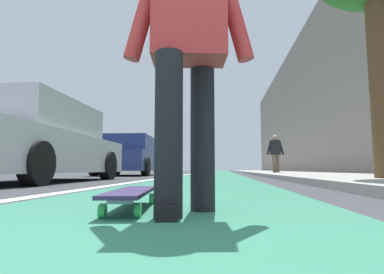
# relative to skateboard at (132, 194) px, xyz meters

# --- Properties ---
(ground_plane) EXTENTS (80.00, 80.00, 0.00)m
(ground_plane) POSITION_rel_skateboard_xyz_m (8.63, -0.16, -0.09)
(ground_plane) COLOR #38383D
(bike_lane_paint) EXTENTS (56.00, 2.16, 0.00)m
(bike_lane_paint) POSITION_rel_skateboard_xyz_m (22.63, -0.16, -0.09)
(bike_lane_paint) COLOR #2D7256
(bike_lane_paint) RESTS_ON ground
(lane_stripe_white) EXTENTS (52.00, 0.16, 0.01)m
(lane_stripe_white) POSITION_rel_skateboard_xyz_m (18.63, 1.07, -0.09)
(lane_stripe_white) COLOR silver
(lane_stripe_white) RESTS_ON ground
(sidewalk_curb) EXTENTS (52.00, 3.20, 0.10)m
(sidewalk_curb) POSITION_rel_skateboard_xyz_m (16.63, -3.35, -0.04)
(sidewalk_curb) COLOR #9E9B93
(sidewalk_curb) RESTS_ON ground
(building_facade) EXTENTS (40.00, 1.20, 9.29)m
(building_facade) POSITION_rel_skateboard_xyz_m (20.63, -6.35, 4.55)
(building_facade) COLOR gray
(building_facade) RESTS_ON ground
(skateboard) EXTENTS (0.86, 0.29, 0.11)m
(skateboard) POSITION_rel_skateboard_xyz_m (0.00, 0.00, 0.00)
(skateboard) COLOR green
(skateboard) RESTS_ON ground
(skater_person) EXTENTS (0.48, 0.72, 1.64)m
(skater_person) POSITION_rel_skateboard_xyz_m (-0.15, -0.35, 0.84)
(skater_person) COLOR black
(skater_person) RESTS_ON ground
(parked_car_near) EXTENTS (4.48, 2.05, 1.47)m
(parked_car_near) POSITION_rel_skateboard_xyz_m (3.64, 2.95, 0.61)
(parked_car_near) COLOR #B7B7BC
(parked_car_near) RESTS_ON ground
(parked_car_mid) EXTENTS (4.11, 2.13, 1.48)m
(parked_car_mid) POSITION_rel_skateboard_xyz_m (9.88, 3.04, 0.62)
(parked_car_mid) COLOR navy
(parked_car_mid) RESTS_ON ground
(traffic_light) EXTENTS (0.33, 0.28, 4.59)m
(traffic_light) POSITION_rel_skateboard_xyz_m (20.77, 1.47, 3.06)
(traffic_light) COLOR #2D2D2D
(traffic_light) RESTS_ON ground
(pedestrian_distant) EXTENTS (0.47, 0.74, 1.69)m
(pedestrian_distant) POSITION_rel_skateboard_xyz_m (11.61, -2.76, 0.87)
(pedestrian_distant) COLOR brown
(pedestrian_distant) RESTS_ON ground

